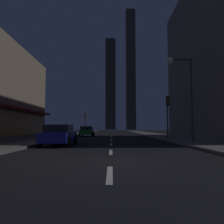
% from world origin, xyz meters
% --- Properties ---
extents(ground_plane, '(78.00, 136.00, 0.10)m').
position_xyz_m(ground_plane, '(0.00, 32.00, -0.05)').
color(ground_plane, black).
extents(sidewalk_right, '(4.00, 76.00, 0.15)m').
position_xyz_m(sidewalk_right, '(7.00, 32.00, 0.07)').
color(sidewalk_right, '#605E59').
rests_on(sidewalk_right, ground).
extents(sidewalk_left, '(4.00, 76.00, 0.15)m').
position_xyz_m(sidewalk_left, '(-7.00, 32.00, 0.07)').
color(sidewalk_left, '#605E59').
rests_on(sidewalk_left, ground).
extents(lane_marking_center, '(0.16, 28.20, 0.01)m').
position_xyz_m(lane_marking_center, '(0.00, 11.00, 0.01)').
color(lane_marking_center, silver).
rests_on(lane_marking_center, ground).
extents(skyscraper_distant_tall, '(6.59, 7.09, 60.25)m').
position_xyz_m(skyscraper_distant_tall, '(-0.95, 134.32, 30.13)').
color(skyscraper_distant_tall, '#3E3B2F').
rests_on(skyscraper_distant_tall, ground).
extents(skyscraper_distant_mid, '(5.58, 5.44, 74.02)m').
position_xyz_m(skyscraper_distant_mid, '(11.51, 122.19, 37.01)').
color(skyscraper_distant_mid, '#3C392D').
rests_on(skyscraper_distant_mid, ground).
extents(car_parked_near, '(1.98, 4.24, 1.45)m').
position_xyz_m(car_parked_near, '(-3.60, 7.18, 0.74)').
color(car_parked_near, navy).
rests_on(car_parked_near, ground).
extents(car_parked_far, '(1.98, 4.24, 1.45)m').
position_xyz_m(car_parked_far, '(-3.60, 23.75, 0.74)').
color(car_parked_far, '#1E722D').
rests_on(car_parked_far, ground).
extents(fire_hydrant_far_left, '(0.42, 0.30, 0.65)m').
position_xyz_m(fire_hydrant_far_left, '(-5.90, 19.15, 0.45)').
color(fire_hydrant_far_left, gold).
rests_on(fire_hydrant_far_left, sidewalk_left).
extents(traffic_light_near_right, '(0.32, 0.48, 4.20)m').
position_xyz_m(traffic_light_near_right, '(5.50, 13.15, 3.19)').
color(traffic_light_near_right, '#2D2D2D').
rests_on(traffic_light_near_right, sidewalk_right).
extents(traffic_light_far_left, '(0.32, 0.48, 4.20)m').
position_xyz_m(traffic_light_far_left, '(-5.50, 37.19, 3.19)').
color(traffic_light_far_left, '#2D2D2D').
rests_on(traffic_light_far_left, sidewalk_left).
extents(street_lamp_right, '(1.96, 0.56, 6.58)m').
position_xyz_m(street_lamp_right, '(5.38, 8.66, 5.07)').
color(street_lamp_right, '#38383D').
rests_on(street_lamp_right, sidewalk_right).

